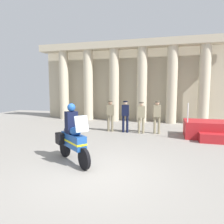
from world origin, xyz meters
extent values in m
plane|color=gray|center=(0.00, 0.00, 0.00)|extent=(28.00, 28.00, 0.00)
cube|color=#B6AB91|center=(-0.83, 10.26, 2.87)|extent=(13.80, 0.30, 5.75)
cylinder|color=beige|center=(-5.91, 9.30, 2.60)|extent=(0.71, 0.71, 5.21)
cylinder|color=beige|center=(-3.88, 9.30, 2.60)|extent=(0.71, 0.71, 5.21)
cylinder|color=beige|center=(-1.85, 9.30, 2.60)|extent=(0.71, 0.71, 5.21)
cylinder|color=beige|center=(0.18, 9.30, 2.60)|extent=(0.71, 0.71, 5.21)
cylinder|color=beige|center=(2.21, 9.30, 2.60)|extent=(0.71, 0.71, 5.21)
cylinder|color=beige|center=(4.24, 9.30, 2.60)|extent=(0.71, 0.71, 5.21)
cube|color=#BEB297|center=(-0.83, 9.30, 5.46)|extent=(13.80, 0.91, 0.50)
cube|color=#B21E23|center=(4.06, 5.34, 0.41)|extent=(2.51, 1.53, 0.81)
cube|color=#B21E23|center=(4.06, 4.33, 0.20)|extent=(1.38, 0.50, 0.41)
cylinder|color=silver|center=(2.88, 4.66, 1.26)|extent=(0.05, 0.05, 0.90)
cylinder|color=#7A7056|center=(-1.18, 5.51, 0.45)|extent=(0.13, 0.13, 0.90)
cylinder|color=#7A7056|center=(-0.96, 5.51, 0.45)|extent=(0.13, 0.13, 0.90)
cube|color=#7A7056|center=(-1.07, 5.51, 1.20)|extent=(0.40, 0.26, 0.59)
sphere|color=tan|center=(-1.07, 5.51, 1.60)|extent=(0.21, 0.21, 0.21)
cylinder|color=#494334|center=(-1.07, 5.51, 1.68)|extent=(0.24, 0.24, 0.06)
cylinder|color=black|center=(-0.33, 5.47, 0.46)|extent=(0.13, 0.13, 0.91)
cylinder|color=black|center=(-0.11, 5.47, 0.46)|extent=(0.13, 0.13, 0.91)
cube|color=black|center=(-0.22, 5.47, 1.20)|extent=(0.40, 0.26, 0.58)
sphere|color=beige|center=(-0.22, 5.47, 1.60)|extent=(0.21, 0.21, 0.21)
cylinder|color=black|center=(-0.22, 5.47, 1.68)|extent=(0.24, 0.24, 0.06)
cylinder|color=gray|center=(0.53, 5.45, 0.43)|extent=(0.13, 0.13, 0.85)
cylinder|color=gray|center=(0.75, 5.45, 0.43)|extent=(0.13, 0.13, 0.85)
cube|color=gray|center=(0.64, 5.45, 1.16)|extent=(0.40, 0.26, 0.61)
sphere|color=beige|center=(0.64, 5.45, 1.57)|extent=(0.21, 0.21, 0.21)
cylinder|color=brown|center=(0.64, 5.45, 1.64)|extent=(0.24, 0.24, 0.06)
cylinder|color=gray|center=(1.35, 5.58, 0.44)|extent=(0.13, 0.13, 0.89)
cylinder|color=gray|center=(1.57, 5.58, 0.44)|extent=(0.13, 0.13, 0.89)
cube|color=gray|center=(1.46, 5.58, 1.20)|extent=(0.40, 0.26, 0.62)
sphere|color=tan|center=(1.46, 5.58, 1.61)|extent=(0.21, 0.21, 0.21)
cylinder|color=brown|center=(1.46, 5.58, 1.69)|extent=(0.24, 0.24, 0.06)
cylinder|color=black|center=(-0.34, 0.07, 0.32)|extent=(0.56, 0.49, 0.64)
cylinder|color=black|center=(-1.45, 1.00, 0.32)|extent=(0.58, 0.52, 0.64)
cube|color=#1E4C99|center=(-0.89, 0.53, 0.72)|extent=(1.16, 1.04, 0.44)
ellipsoid|color=#1E4C99|center=(-0.78, 0.44, 1.04)|extent=(0.60, 0.58, 0.26)
cube|color=yellow|center=(-0.89, 0.53, 0.70)|extent=(1.18, 1.06, 0.06)
cube|color=silver|center=(-0.43, 0.15, 1.34)|extent=(0.38, 0.41, 0.47)
cube|color=black|center=(-1.11, 1.05, 0.72)|extent=(0.39, 0.37, 0.36)
cube|color=black|center=(-1.44, 0.65, 0.72)|extent=(0.39, 0.37, 0.36)
cube|color=black|center=(-0.99, 0.61, 1.01)|extent=(0.52, 0.52, 0.14)
cube|color=black|center=(-0.99, 0.61, 1.36)|extent=(0.43, 0.44, 0.56)
sphere|color=#1E4C99|center=(-0.97, 0.60, 1.77)|extent=(0.26, 0.26, 0.26)
camera|label=1|loc=(1.98, -5.31, 2.35)|focal=32.91mm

